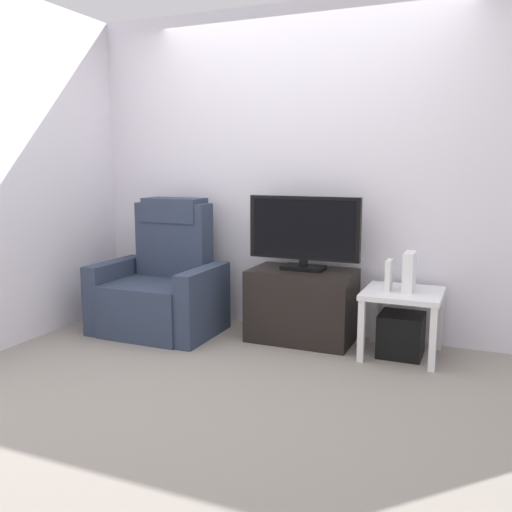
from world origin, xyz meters
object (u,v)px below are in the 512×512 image
at_px(television, 304,231).
at_px(recliner_armchair, 162,286).
at_px(book_upright, 389,275).
at_px(game_console, 409,272).
at_px(subwoofer_box, 401,335).
at_px(side_table, 403,301).
at_px(tv_stand, 302,305).

relative_size(television, recliner_armchair, 0.81).
distance_m(book_upright, game_console, 0.14).
bearing_deg(recliner_armchair, subwoofer_box, 13.45).
bearing_deg(game_console, side_table, -164.05).
distance_m(recliner_armchair, side_table, 1.92).
distance_m(television, recliner_armchair, 1.26).
distance_m(television, book_upright, 0.73).
xyz_separation_m(side_table, game_console, (0.04, 0.01, 0.22)).
bearing_deg(book_upright, tv_stand, 173.14).
bearing_deg(television, book_upright, -8.44).
xyz_separation_m(recliner_armchair, subwoofer_box, (1.92, 0.13, -0.22)).
bearing_deg(subwoofer_box, television, 174.11).
bearing_deg(tv_stand, recliner_armchair, -170.66).
bearing_deg(recliner_armchair, book_upright, 13.03).
bearing_deg(subwoofer_box, recliner_armchair, -176.16).
height_order(recliner_armchair, side_table, recliner_armchair).
bearing_deg(television, tv_stand, -90.00).
height_order(recliner_armchair, subwoofer_box, recliner_armchair).
xyz_separation_m(television, recliner_armchair, (-1.15, -0.21, -0.48)).
distance_m(tv_stand, book_upright, 0.74).
height_order(tv_stand, television, television).
distance_m(side_table, book_upright, 0.21).
bearing_deg(subwoofer_box, tv_stand, 175.51).
height_order(subwoofer_box, book_upright, book_upright).
relative_size(tv_stand, subwoofer_box, 2.60).
relative_size(side_table, game_console, 1.93).
height_order(tv_stand, subwoofer_box, tv_stand).
distance_m(side_table, game_console, 0.22).
relative_size(recliner_armchair, game_console, 3.86).
bearing_deg(book_upright, side_table, 11.31).
bearing_deg(television, side_table, -5.89).
bearing_deg(recliner_armchair, tv_stand, 18.95).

